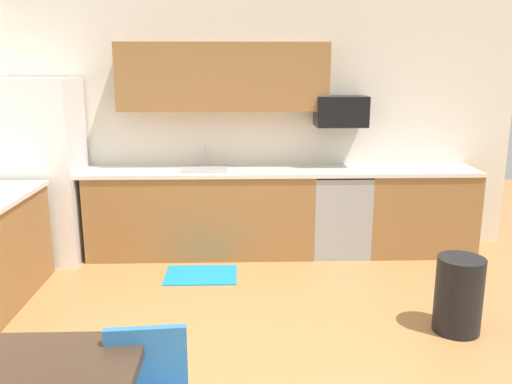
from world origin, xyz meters
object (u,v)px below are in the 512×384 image
oven_range (339,212)px  trash_bin (459,295)px  microwave (341,111)px  refrigerator (43,171)px

oven_range → trash_bin: oven_range is taller
oven_range → microwave: microwave is taller
oven_range → trash_bin: 1.93m
microwave → refrigerator: bearing=-176.7°
refrigerator → oven_range: refrigerator is taller
microwave → trash_bin: size_ratio=0.90×
microwave → trash_bin: (0.60, -1.93, -1.24)m
oven_range → microwave: bearing=90.0°
microwave → trash_bin: microwave is taller
oven_range → trash_bin: bearing=-71.8°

